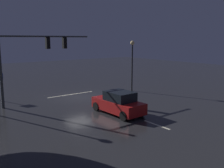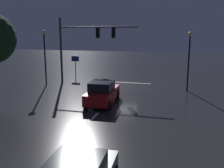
# 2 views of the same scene
# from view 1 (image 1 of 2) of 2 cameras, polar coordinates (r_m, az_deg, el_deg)

# --- Properties ---
(ground_plane) EXTENTS (80.00, 80.00, 0.00)m
(ground_plane) POSITION_cam_1_polar(r_m,az_deg,el_deg) (24.42, -7.50, -2.96)
(ground_plane) COLOR #232326
(traffic_signal_assembly) EXTENTS (8.15, 0.47, 6.65)m
(traffic_signal_assembly) POSITION_cam_1_polar(r_m,az_deg,el_deg) (22.38, -17.59, 7.09)
(traffic_signal_assembly) COLOR #383A3D
(traffic_signal_assembly) RESTS_ON ground_plane
(lane_dash_far) EXTENTS (0.16, 2.20, 0.01)m
(lane_dash_far) POSITION_cam_1_polar(r_m,az_deg,el_deg) (21.14, -2.04, -4.92)
(lane_dash_far) COLOR beige
(lane_dash_far) RESTS_ON ground_plane
(lane_dash_mid) EXTENTS (0.16, 2.20, 0.01)m
(lane_dash_mid) POSITION_cam_1_polar(r_m,az_deg,el_deg) (16.83, 10.03, -9.06)
(lane_dash_mid) COLOR beige
(lane_dash_mid) RESTS_ON ground_plane
(stop_bar) EXTENTS (5.00, 0.16, 0.01)m
(stop_bar) POSITION_cam_1_polar(r_m,az_deg,el_deg) (25.73, -9.21, -2.33)
(stop_bar) COLOR beige
(stop_bar) RESTS_ON ground_plane
(car_approaching) EXTENTS (2.00, 4.41, 1.70)m
(car_approaching) POSITION_cam_1_polar(r_m,az_deg,el_deg) (18.79, 1.46, -4.34)
(car_approaching) COLOR maroon
(car_approaching) RESTS_ON ground_plane
(street_lamp_left_kerb) EXTENTS (0.44, 0.44, 5.32)m
(street_lamp_left_kerb) POSITION_cam_1_polar(r_m,az_deg,el_deg) (26.68, 4.59, 6.23)
(street_lamp_left_kerb) COLOR black
(street_lamp_left_kerb) RESTS_ON ground_plane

